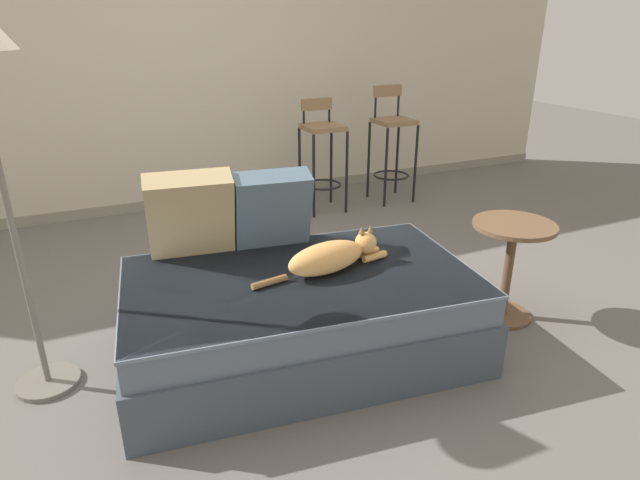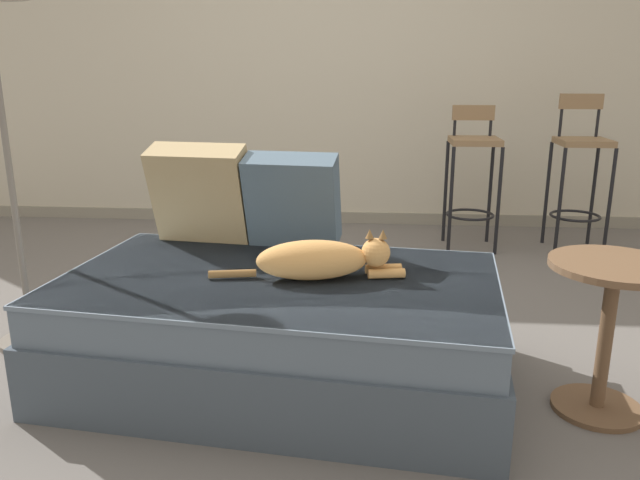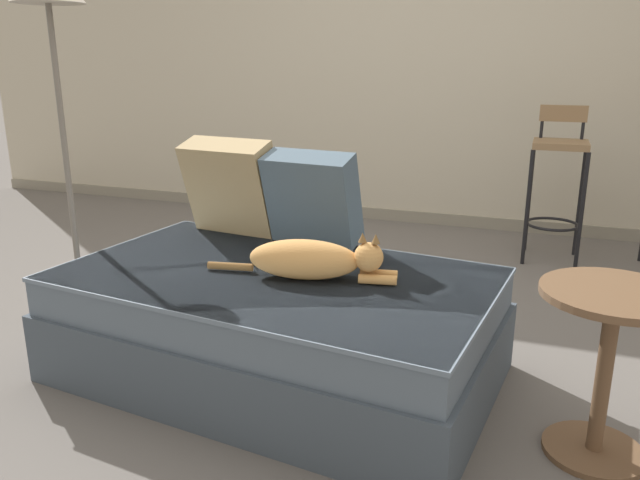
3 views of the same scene
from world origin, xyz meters
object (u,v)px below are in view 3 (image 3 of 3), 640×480
at_px(couch, 276,323).
at_px(bar_stool_near_window, 558,171).
at_px(throw_pillow_middle, 312,198).
at_px(cat, 312,260).
at_px(floor_lamp, 49,14).
at_px(throw_pillow_corner, 232,187).
at_px(side_table, 607,350).

bearing_deg(couch, bar_stool_near_window, 62.61).
bearing_deg(throw_pillow_middle, cat, -69.63).
bearing_deg(floor_lamp, couch, -11.69).
distance_m(bar_stool_near_window, floor_lamp, 2.94).
bearing_deg(cat, couch, 175.28).
bearing_deg(throw_pillow_corner, couch, -47.64).
distance_m(couch, throw_pillow_corner, 0.75).
xyz_separation_m(cat, floor_lamp, (-1.33, 0.26, 0.92)).
bearing_deg(bar_stool_near_window, floor_lamp, -141.59).
distance_m(couch, floor_lamp, 1.70).
xyz_separation_m(couch, cat, (0.16, -0.01, 0.29)).
bearing_deg(throw_pillow_corner, cat, -39.11).
bearing_deg(throw_pillow_corner, throw_pillow_middle, -6.89).
distance_m(throw_pillow_corner, side_table, 1.73).
height_order(cat, floor_lamp, floor_lamp).
bearing_deg(bar_stool_near_window, throw_pillow_middle, -122.84).
bearing_deg(cat, floor_lamp, 169.14).
bearing_deg(cat, side_table, -7.23).
relative_size(throw_pillow_corner, floor_lamp, 0.27).
relative_size(cat, side_table, 1.32).
distance_m(throw_pillow_corner, cat, 0.75).
distance_m(cat, floor_lamp, 1.64).
bearing_deg(throw_pillow_corner, floor_lamp, -164.59).
bearing_deg(couch, throw_pillow_middle, 89.13).
bearing_deg(bar_stool_near_window, side_table, -85.87).
xyz_separation_m(couch, bar_stool_near_window, (1.03, 1.99, 0.35)).
bearing_deg(couch, floor_lamp, 168.31).
bearing_deg(side_table, bar_stool_near_window, 94.13).
xyz_separation_m(couch, throw_pillow_corner, (-0.41, 0.45, 0.44)).
xyz_separation_m(throw_pillow_corner, throw_pillow_middle, (0.42, -0.05, -0.01)).
relative_size(couch, throw_pillow_middle, 4.21).
relative_size(couch, cat, 2.41).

